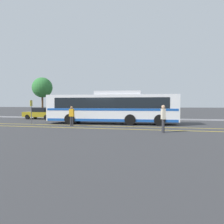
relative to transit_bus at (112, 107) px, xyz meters
name	(u,v)px	position (x,y,z in m)	size (l,w,h in m)	color
ground_plane	(102,124)	(-0.93, -0.35, -1.62)	(220.00, 220.00, 0.00)	#38383A
lane_strip_0	(106,126)	(-0.02, -2.20, -1.62)	(0.20, 32.48, 0.01)	gold
lane_strip_1	(100,128)	(-0.02, -4.17, -1.62)	(0.20, 32.48, 0.01)	gold
curb_strip	(124,119)	(-0.02, 6.72, -1.54)	(40.48, 0.36, 0.15)	#99999E
transit_bus	(112,107)	(0.00, 0.00, 0.00)	(12.91, 3.36, 3.17)	silver
parked_car_0	(41,113)	(-10.57, 4.62, -0.88)	(4.37, 1.98, 1.47)	olive
parked_car_1	(76,114)	(-5.83, 5.10, -0.88)	(4.07, 2.19, 1.48)	silver
pedestrian_0	(72,115)	(-2.99, -2.86, -0.63)	(0.43, 0.25, 1.73)	#2D2D33
pedestrian_1	(163,117)	(4.85, -5.58, -0.54)	(0.33, 0.47, 1.86)	#2D2D33
bus_stop_sign	(31,109)	(-7.61, -1.90, -0.14)	(0.07, 0.40, 2.34)	#59595E
tree_0	(42,88)	(-13.07, 9.23, 2.82)	(3.04, 3.04, 5.98)	#513823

